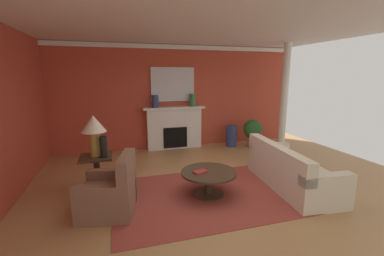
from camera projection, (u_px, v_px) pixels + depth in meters
ground_plane at (213, 192)px, 4.84m from camera, size 8.88×8.88×0.00m
wall_fireplace at (174, 97)px, 7.64m from camera, size 7.43×0.12×3.00m
ceiling_panel at (210, 23)px, 4.50m from camera, size 7.43×7.09×0.06m
crown_moulding at (174, 47)px, 7.27m from camera, size 7.43×0.08×0.12m
area_rug at (208, 194)px, 4.71m from camera, size 3.38×2.32×0.01m
fireplace at (174, 129)px, 7.61m from camera, size 1.80×0.35×1.24m
mantel_mirror at (173, 84)px, 7.46m from camera, size 1.27×0.04×0.97m
sofa at (290, 172)px, 4.99m from camera, size 1.09×2.17×0.85m
armchair_near_window at (110, 195)px, 4.04m from camera, size 0.95×0.95×0.95m
coffee_table at (209, 177)px, 4.64m from camera, size 1.00×1.00×0.45m
side_table at (97, 171)px, 4.76m from camera, size 0.56×0.56×0.70m
table_lamp at (94, 128)px, 4.59m from camera, size 0.44×0.44×0.75m
vase_on_side_table at (104, 147)px, 4.59m from camera, size 0.13×0.13×0.38m
vase_mantel_left at (155, 101)px, 7.24m from camera, size 0.19×0.19×0.35m
vase_mantel_right at (193, 100)px, 7.55m from camera, size 0.18×0.18×0.36m
vase_tall_corner at (231, 136)px, 7.86m from camera, size 0.33×0.33×0.64m
book_red_cover at (200, 172)px, 4.56m from camera, size 0.28×0.23×0.03m
potted_plant at (252, 131)px, 7.80m from camera, size 0.56×0.56×0.83m
column_white at (284, 98)px, 7.21m from camera, size 0.20×0.20×3.00m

